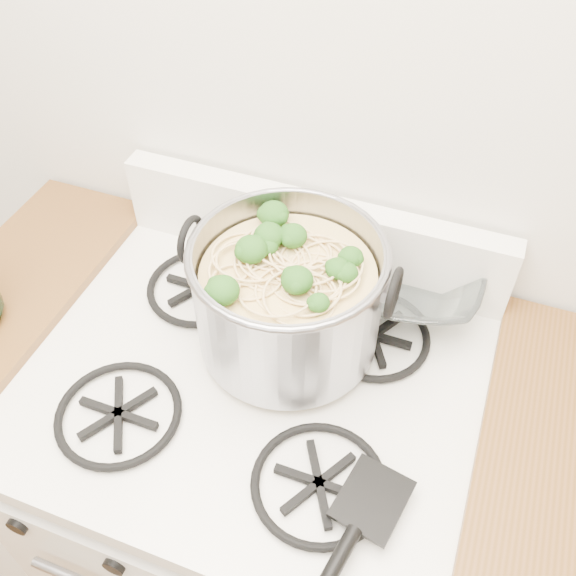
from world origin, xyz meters
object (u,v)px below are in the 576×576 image
at_px(stock_pot, 288,298).
at_px(glass_bowl, 400,280).
at_px(gas_range, 260,500).
at_px(spatula, 373,497).

relative_size(stock_pot, glass_bowl, 2.93).
xyz_separation_m(gas_range, stock_pot, (0.03, 0.09, 0.59)).
bearing_deg(stock_pot, glass_bowl, 50.75).
height_order(gas_range, spatula, spatula).
distance_m(gas_range, stock_pot, 0.59).
relative_size(gas_range, glass_bowl, 7.75).
distance_m(gas_range, glass_bowl, 0.60).
distance_m(stock_pot, spatula, 0.34).
distance_m(gas_range, spatula, 0.58).
bearing_deg(gas_range, stock_pot, 70.43).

